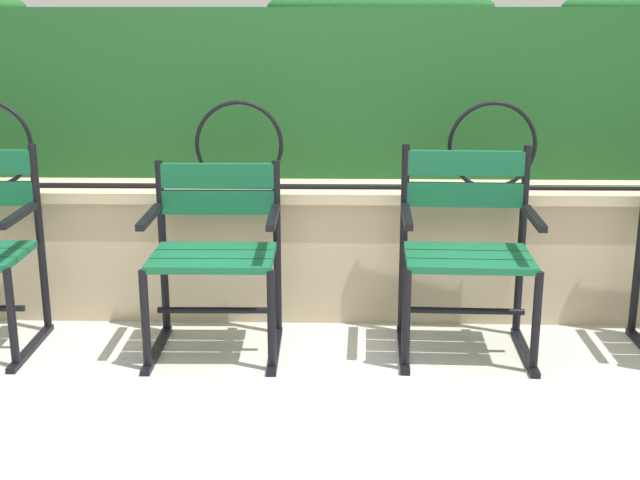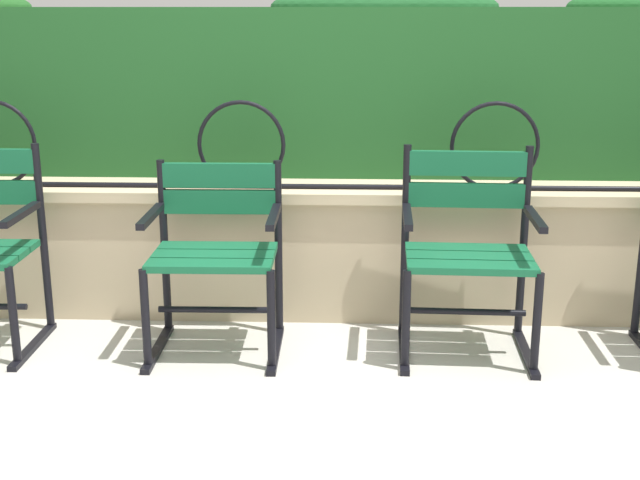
% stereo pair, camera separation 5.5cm
% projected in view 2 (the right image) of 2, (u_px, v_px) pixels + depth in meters
% --- Properties ---
extents(ground_plane, '(60.00, 60.00, 0.00)m').
position_uv_depth(ground_plane, '(319.00, 370.00, 3.53)').
color(ground_plane, '#BCB7AD').
extents(stone_wall, '(7.02, 0.41, 0.64)m').
position_uv_depth(stone_wall, '(325.00, 249.00, 4.15)').
color(stone_wall, tan).
rests_on(stone_wall, ground).
extents(iron_arch_fence, '(6.49, 0.02, 0.42)m').
position_uv_depth(iron_arch_fence, '(256.00, 152.00, 3.96)').
color(iron_arch_fence, black).
rests_on(iron_arch_fence, stone_wall).
extents(hedge_row, '(6.88, 0.56, 0.96)m').
position_uv_depth(hedge_row, '(329.00, 83.00, 4.38)').
color(hedge_row, '#1E5123').
rests_on(hedge_row, stone_wall).
extents(park_chair_centre_left, '(0.57, 0.53, 0.82)m').
position_uv_depth(park_chair_centre_left, '(216.00, 249.00, 3.68)').
color(park_chair_centre_left, '#145B38').
rests_on(park_chair_centre_left, ground).
extents(park_chair_centre_right, '(0.59, 0.54, 0.89)m').
position_uv_depth(park_chair_centre_right, '(468.00, 247.00, 3.65)').
color(park_chair_centre_right, '#145B38').
rests_on(park_chair_centre_right, ground).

